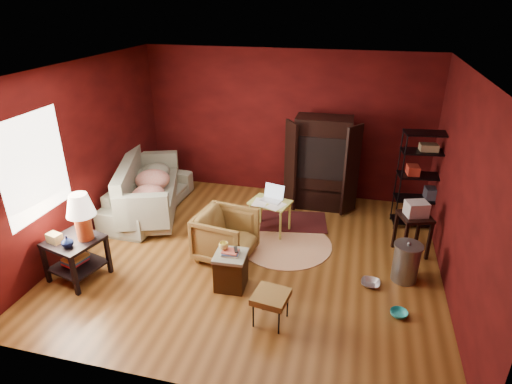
{
  "coord_description": "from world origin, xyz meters",
  "views": [
    {
      "loc": [
        1.4,
        -5.39,
        3.67
      ],
      "look_at": [
        0.0,
        0.2,
        1.0
      ],
      "focal_mm": 30.0,
      "sensor_mm": 36.0,
      "label": 1
    }
  ],
  "objects_px": {
    "laptop_desk": "(270,205)",
    "wire_shelving": "(424,177)",
    "side_table": "(78,229)",
    "armchair": "(226,233)",
    "sofa": "(148,191)",
    "hamper": "(231,270)",
    "tv_armoire": "(322,162)"
  },
  "relations": [
    {
      "from": "hamper",
      "to": "tv_armoire",
      "type": "bearing_deg",
      "value": 72.18
    },
    {
      "from": "side_table",
      "to": "wire_shelving",
      "type": "height_order",
      "value": "wire_shelving"
    },
    {
      "from": "laptop_desk",
      "to": "tv_armoire",
      "type": "height_order",
      "value": "tv_armoire"
    },
    {
      "from": "side_table",
      "to": "hamper",
      "type": "height_order",
      "value": "side_table"
    },
    {
      "from": "side_table",
      "to": "hamper",
      "type": "relative_size",
      "value": 2.16
    },
    {
      "from": "tv_armoire",
      "to": "wire_shelving",
      "type": "bearing_deg",
      "value": -12.45
    },
    {
      "from": "hamper",
      "to": "tv_armoire",
      "type": "height_order",
      "value": "tv_armoire"
    },
    {
      "from": "armchair",
      "to": "laptop_desk",
      "type": "distance_m",
      "value": 1.06
    },
    {
      "from": "sofa",
      "to": "wire_shelving",
      "type": "distance_m",
      "value": 4.82
    },
    {
      "from": "wire_shelving",
      "to": "side_table",
      "type": "bearing_deg",
      "value": -157.63
    },
    {
      "from": "armchair",
      "to": "wire_shelving",
      "type": "relative_size",
      "value": 0.49
    },
    {
      "from": "sofa",
      "to": "side_table",
      "type": "bearing_deg",
      "value": -177.28
    },
    {
      "from": "tv_armoire",
      "to": "hamper",
      "type": "bearing_deg",
      "value": -108.76
    },
    {
      "from": "sofa",
      "to": "hamper",
      "type": "bearing_deg",
      "value": -128.54
    },
    {
      "from": "wire_shelving",
      "to": "armchair",
      "type": "bearing_deg",
      "value": -156.69
    },
    {
      "from": "hamper",
      "to": "tv_armoire",
      "type": "xyz_separation_m",
      "value": [
        0.89,
        2.78,
        0.62
      ]
    },
    {
      "from": "laptop_desk",
      "to": "sofa",
      "type": "bearing_deg",
      "value": -169.28
    },
    {
      "from": "side_table",
      "to": "tv_armoire",
      "type": "xyz_separation_m",
      "value": [
        2.97,
        3.06,
        0.12
      ]
    },
    {
      "from": "laptop_desk",
      "to": "wire_shelving",
      "type": "bearing_deg",
      "value": 32.56
    },
    {
      "from": "armchair",
      "to": "laptop_desk",
      "type": "bearing_deg",
      "value": -18.67
    },
    {
      "from": "sofa",
      "to": "wire_shelving",
      "type": "relative_size",
      "value": 1.28
    },
    {
      "from": "armchair",
      "to": "laptop_desk",
      "type": "relative_size",
      "value": 1.02
    },
    {
      "from": "wire_shelving",
      "to": "laptop_desk",
      "type": "bearing_deg",
      "value": -169.4
    },
    {
      "from": "laptop_desk",
      "to": "tv_armoire",
      "type": "bearing_deg",
      "value": 73.04
    },
    {
      "from": "sofa",
      "to": "hamper",
      "type": "relative_size",
      "value": 3.62
    },
    {
      "from": "sofa",
      "to": "side_table",
      "type": "relative_size",
      "value": 1.67
    },
    {
      "from": "sofa",
      "to": "tv_armoire",
      "type": "height_order",
      "value": "tv_armoire"
    },
    {
      "from": "side_table",
      "to": "laptop_desk",
      "type": "relative_size",
      "value": 1.61
    },
    {
      "from": "hamper",
      "to": "laptop_desk",
      "type": "height_order",
      "value": "laptop_desk"
    },
    {
      "from": "hamper",
      "to": "wire_shelving",
      "type": "xyz_separation_m",
      "value": [
        2.63,
        2.43,
        0.65
      ]
    },
    {
      "from": "side_table",
      "to": "tv_armoire",
      "type": "height_order",
      "value": "tv_armoire"
    },
    {
      "from": "hamper",
      "to": "side_table",
      "type": "bearing_deg",
      "value": -172.36
    }
  ]
}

